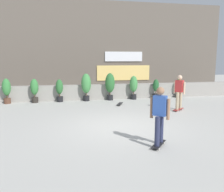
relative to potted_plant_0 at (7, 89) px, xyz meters
The scene contains 14 objects.
ground_plane 7.57m from the potted_plant_0, 47.49° to the right, with size 48.00×48.00×0.00m, color #B2AFA8.
planter_wall 5.12m from the potted_plant_0, ahead, with size 18.00×0.40×0.90m, color gray.
building_backdrop 7.19m from the potted_plant_0, 41.15° to the left, with size 20.00×2.08×6.50m.
potted_plant_0 is the anchor object (origin of this frame).
potted_plant_1 1.46m from the potted_plant_0, ahead, with size 0.44×0.44×1.34m.
potted_plant_2 2.83m from the potted_plant_0, ahead, with size 0.41×0.41×1.29m.
potted_plant_3 4.36m from the potted_plant_0, ahead, with size 0.56×0.56×1.60m.
potted_plant_4 5.77m from the potted_plant_0, ahead, with size 0.57×0.57×1.61m.
potted_plant_5 7.22m from the potted_plant_0, ahead, with size 0.48×0.48×1.43m.
potted_plant_6 8.66m from the potted_plant_0, ahead, with size 0.37×0.37×1.20m.
potted_plant_7 10.20m from the potted_plant_0, ahead, with size 0.38×0.38×1.23m.
skater_by_wall_left 9.13m from the potted_plant_0, 22.27° to the right, with size 0.75×0.66×1.70m.
skater_by_wall_right 9.56m from the potted_plant_0, 53.21° to the right, with size 0.66×0.75×1.70m.
skateboard_near_camera 6.25m from the potted_plant_0, 14.75° to the right, with size 0.52×0.81×0.08m.
Camera 1 is at (-1.90, -8.11, 2.47)m, focal length 37.81 mm.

